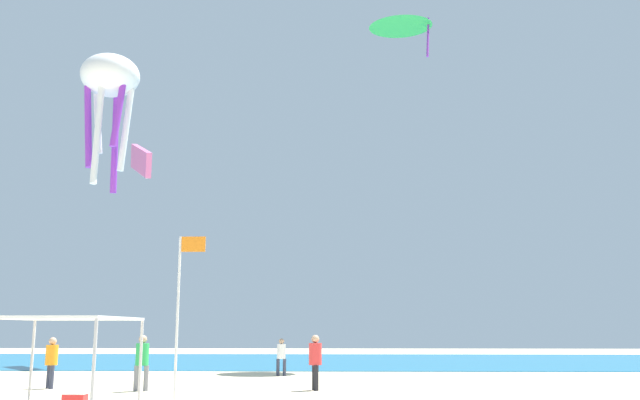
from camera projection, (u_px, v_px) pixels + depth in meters
name	position (u px, v px, depth m)	size (l,w,h in m)	color
ocean_strip	(349.00, 361.00, 42.55)	(110.00, 22.11, 0.03)	#1E6B93
canopy_tent	(62.00, 322.00, 15.04)	(2.74, 3.19, 2.23)	#B2B2B7
person_near_tent	(142.00, 358.00, 21.97)	(0.47, 0.42, 1.77)	slate
person_leftmost	(281.00, 354.00, 29.08)	(0.42, 0.37, 1.57)	#33384C
person_central	(315.00, 358.00, 22.23)	(0.42, 0.47, 1.77)	black
person_rightmost	(52.00, 358.00, 22.86)	(0.40, 0.40, 1.69)	#33384C
banner_flag	(181.00, 309.00, 15.20)	(0.61, 0.06, 4.05)	silver
cooler_box	(75.00, 400.00, 17.37)	(0.57, 0.37, 0.35)	red
kite_delta_green	(400.00, 22.00, 38.63)	(4.43, 4.46, 2.98)	green
kite_parafoil_pink	(141.00, 161.00, 39.32)	(2.52, 4.44, 2.95)	pink
kite_octopus_white	(110.00, 82.00, 35.17)	(4.23, 4.23, 7.11)	white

